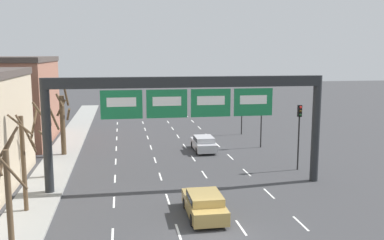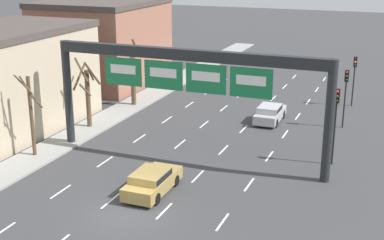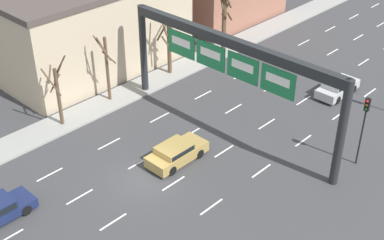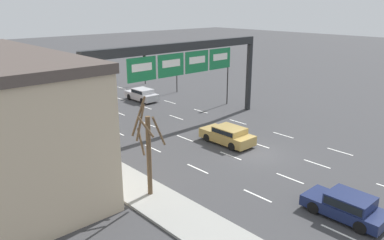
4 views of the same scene
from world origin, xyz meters
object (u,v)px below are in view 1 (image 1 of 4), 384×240
Objects in this scene: tree_bare_furthest at (63,121)px; traffic_light_mid_block at (261,113)px; traffic_light_near_gantry at (242,106)px; tree_bare_closest at (24,159)px; car_silver at (204,143)px; car_gold at (204,204)px; sign_gantry at (188,102)px; tree_bare_third at (7,189)px; traffic_light_far_end at (299,124)px; tree_bare_second at (45,139)px.

traffic_light_mid_block is at bearing 1.54° from tree_bare_furthest.
tree_bare_furthest reaches higher than traffic_light_near_gantry.
traffic_light_near_gantry is 0.79× the size of tree_bare_closest.
car_gold is at bearing -100.81° from car_silver.
tree_bare_closest is (-9.79, -3.19, -2.63)m from sign_gantry.
traffic_light_mid_block is at bearing 51.56° from sign_gantry.
traffic_light_mid_block reaches higher than car_gold.
sign_gantry is 20.09m from traffic_light_near_gantry.
tree_bare_third is (-18.34, -25.86, -0.24)m from traffic_light_near_gantry.
traffic_light_far_end reaches higher than car_silver.
tree_bare_closest is (-18.61, -14.30, -0.14)m from traffic_light_mid_block.
sign_gantry is 3.68× the size of traffic_light_far_end.
traffic_light_near_gantry is 0.81× the size of tree_bare_second.
traffic_light_far_end is at bearing -22.50° from tree_bare_furthest.
sign_gantry is 3.37× the size of tree_bare_third.
traffic_light_far_end is (6.01, -7.56, 2.86)m from car_silver.
tree_bare_closest is at bearing -142.46° from traffic_light_mid_block.
traffic_light_far_end is 19.86m from tree_bare_closest.
car_silver is 6.32m from traffic_light_mid_block.
tree_bare_furthest is at bearing 87.36° from tree_bare_second.
tree_bare_closest reaches higher than traffic_light_near_gantry.
tree_bare_furthest reaches higher than tree_bare_second.
car_gold is at bearing -42.25° from tree_bare_second.
tree_bare_second is (-18.59, -14.27, -0.27)m from traffic_light_near_gantry.
traffic_light_near_gantry is at bearing 63.69° from sign_gantry.
sign_gantry is 7.35m from car_gold.
tree_bare_third is (-18.60, -10.94, -0.63)m from traffic_light_far_end.
traffic_light_far_end is at bearing 42.48° from car_gold.
tree_bare_closest is at bearing -161.96° from sign_gantry.
traffic_light_mid_block is 18.26m from tree_bare_furthest.
tree_bare_second is (-9.76, 3.58, -2.86)m from sign_gantry.
tree_bare_closest reaches higher than tree_bare_second.
car_gold is at bearing 15.60° from tree_bare_third.
tree_bare_third is (-9.56, -2.67, 2.22)m from car_gold.
tree_bare_third reaches higher than car_silver.
tree_bare_second is at bearing 178.06° from traffic_light_far_end.
traffic_light_near_gantry is 0.88× the size of traffic_light_far_end.
car_silver reaches higher than car_gold.
traffic_light_mid_block is 8.18m from traffic_light_far_end.
traffic_light_near_gantry is (5.75, 7.36, 2.47)m from car_silver.
tree_bare_second is at bearing 89.74° from tree_bare_closest.
traffic_light_mid_block is (8.82, 11.11, -2.49)m from sign_gantry.
tree_bare_closest is (-9.84, 2.14, 2.43)m from car_gold.
car_gold is 0.96× the size of traffic_light_mid_block.
traffic_light_mid_block is 0.82× the size of tree_bare_closest.
tree_bare_furthest reaches higher than car_silver.
tree_bare_closest is at bearing -162.01° from traffic_light_far_end.
traffic_light_mid_block is at bearing 22.06° from tree_bare_second.
tree_bare_furthest is (0.35, 13.80, -0.07)m from tree_bare_closest.
traffic_light_near_gantry is at bearing 69.27° from car_gold.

